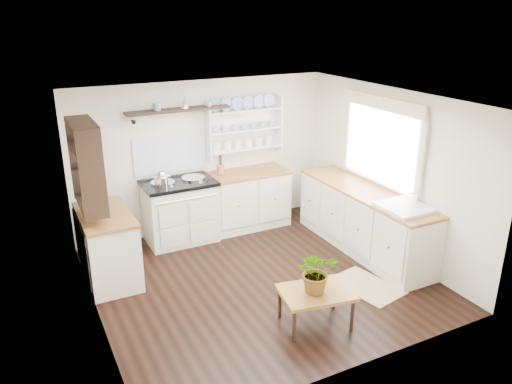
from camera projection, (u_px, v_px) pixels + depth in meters
The scene contains 19 objects.
floor at pixel (260, 279), 6.41m from camera, with size 4.00×3.80×0.01m, color black.
wall_back at pixel (203, 156), 7.60m from camera, with size 4.00×0.02×2.30m, color silver.
wall_right at pixel (389, 172), 6.86m from camera, with size 0.02×3.80×2.30m, color silver.
wall_left at pixel (89, 226), 5.16m from camera, with size 0.02×3.80×2.30m, color silver.
ceiling at pixel (261, 100), 5.61m from camera, with size 4.00×3.80×0.01m, color white.
window at pixel (382, 141), 6.82m from camera, with size 0.08×1.55×1.22m.
aga_cooker at pixel (180, 211), 7.34m from camera, with size 1.04×0.72×0.96m.
back_cabinets at pixel (248, 198), 7.84m from camera, with size 1.27×0.63×0.90m.
right_cabinets at pixel (364, 220), 7.05m from camera, with size 0.62×2.43×0.90m.
belfast_sink at pixel (403, 216), 6.31m from camera, with size 0.55×0.60×0.45m.
left_cabinets at pixel (108, 246), 6.28m from camera, with size 0.62×1.13×0.90m.
plate_rack at pixel (243, 126), 7.71m from camera, with size 1.20×0.22×0.90m.
high_shelf at pixel (178, 110), 7.07m from camera, with size 1.50×0.29×0.16m.
left_shelving at pixel (86, 164), 5.85m from camera, with size 0.28×0.80×1.05m, color black.
kettle at pixel (161, 179), 6.92m from camera, with size 0.19×0.19×0.23m, color silver, non-canonical shape.
utensil_crock at pixel (220, 169), 7.56m from camera, with size 0.11×0.11×0.13m, color #A9593E.
center_table at pixel (316, 295), 5.37m from camera, with size 0.85×0.67×0.42m.
potted_plant at pixel (317, 272), 5.27m from camera, with size 0.43×0.37×0.48m, color #3F7233.
floor_rug at pixel (367, 286), 6.23m from camera, with size 0.55×0.85×0.02m, color #8E7153.
Camera 1 is at (-2.59, -4.99, 3.27)m, focal length 35.00 mm.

